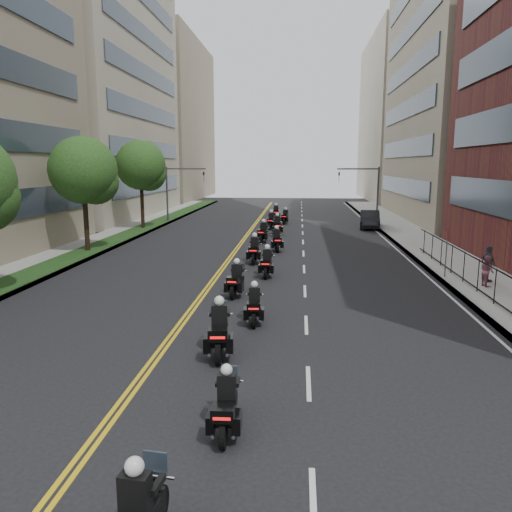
{
  "coord_description": "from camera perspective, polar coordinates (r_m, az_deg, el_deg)",
  "views": [
    {
      "loc": [
        2.87,
        -7.81,
        5.88
      ],
      "look_at": [
        0.92,
        14.68,
        1.7
      ],
      "focal_mm": 35.0,
      "sensor_mm": 36.0,
      "label": 1
    }
  ],
  "objects": [
    {
      "name": "motorcycle_10",
      "position": [
        45.71,
        1.73,
        3.97
      ],
      "size": [
        0.56,
        2.37,
        1.75
      ],
      "rotation": [
        0.0,
        0.0,
        -0.03
      ],
      "color": "black",
      "rests_on": "ground"
    },
    {
      "name": "motorcycle_9",
      "position": [
        41.59,
        2.45,
        3.38
      ],
      "size": [
        0.68,
        2.54,
        1.87
      ],
      "rotation": [
        0.0,
        0.0,
        0.08
      ],
      "color": "black",
      "rests_on": "ground"
    },
    {
      "name": "motorcycle_4",
      "position": [
        22.54,
        -2.26,
        -2.88
      ],
      "size": [
        0.62,
        2.29,
        1.69
      ],
      "rotation": [
        0.0,
        0.0,
        -0.09
      ],
      "color": "black",
      "rests_on": "ground"
    },
    {
      "name": "building_right_far",
      "position": [
        88.09,
        17.74,
        14.65
      ],
      "size": [
        15.0,
        28.0,
        26.0
      ],
      "primitive_type": "cube",
      "color": "#A09781",
      "rests_on": "ground"
    },
    {
      "name": "motorcycle_12",
      "position": [
        53.56,
        2.3,
        4.93
      ],
      "size": [
        0.56,
        2.38,
        1.75
      ],
      "rotation": [
        0.0,
        0.0,
        0.04
      ],
      "color": "black",
      "rests_on": "ground"
    },
    {
      "name": "motorcycle_1",
      "position": [
        11.52,
        -3.41,
        -16.76
      ],
      "size": [
        0.49,
        2.09,
        1.54
      ],
      "rotation": [
        0.0,
        0.0,
        0.03
      ],
      "color": "black",
      "rests_on": "ground"
    },
    {
      "name": "pedestrian_b",
      "position": [
        26.03,
        24.89,
        -1.55
      ],
      "size": [
        0.68,
        0.8,
        1.48
      ],
      "primitive_type": "imported",
      "rotation": [
        0.0,
        0.0,
        1.75
      ],
      "color": "#8D4D59",
      "rests_on": "sidewalk_right"
    },
    {
      "name": "iron_fence",
      "position": [
        21.98,
        26.56,
        -3.72
      ],
      "size": [
        0.05,
        28.0,
        1.5
      ],
      "color": "black",
      "rests_on": "sidewalk_right"
    },
    {
      "name": "parked_sedan",
      "position": [
        47.5,
        12.86,
        4.11
      ],
      "size": [
        2.28,
        5.12,
        1.63
      ],
      "primitive_type": "imported",
      "rotation": [
        0.0,
        0.0,
        -0.11
      ],
      "color": "black",
      "rests_on": "ground"
    },
    {
      "name": "motorcycle_7",
      "position": [
        34.09,
        2.37,
        1.73
      ],
      "size": [
        0.71,
        2.36,
        1.75
      ],
      "rotation": [
        0.0,
        0.0,
        0.13
      ],
      "color": "black",
      "rests_on": "ground"
    },
    {
      "name": "traffic_signal_right",
      "position": [
        50.3,
        12.69,
        7.75
      ],
      "size": [
        4.09,
        0.2,
        5.6
      ],
      "color": "#3F3F44",
      "rests_on": "ground"
    },
    {
      "name": "motorcycle_6",
      "position": [
        30.02,
        -0.18,
        0.58
      ],
      "size": [
        0.56,
        2.45,
        1.81
      ],
      "rotation": [
        0.0,
        0.0,
        0.0
      ],
      "color": "black",
      "rests_on": "ground"
    },
    {
      "name": "traffic_signal_left",
      "position": [
        51.38,
        -9.11,
        7.93
      ],
      "size": [
        4.09,
        0.2,
        5.6
      ],
      "color": "#3F3F44",
      "rests_on": "ground"
    },
    {
      "name": "street_trees",
      "position": [
        29.87,
        -23.07,
        8.23
      ],
      "size": [
        4.4,
        38.4,
        7.98
      ],
      "color": "black",
      "rests_on": "ground"
    },
    {
      "name": "ground",
      "position": [
        10.19,
        -13.72,
        -25.09
      ],
      "size": [
        160.0,
        160.0,
        0.0
      ],
      "primitive_type": "plane",
      "color": "black",
      "rests_on": "ground"
    },
    {
      "name": "sidewalk_left",
      "position": [
        36.49,
        -19.17,
        0.75
      ],
      "size": [
        4.0,
        90.0,
        0.15
      ],
      "primitive_type": "cube",
      "color": "gray",
      "rests_on": "ground"
    },
    {
      "name": "building_left_far",
      "position": [
        89.62,
        -11.56,
        14.84
      ],
      "size": [
        16.0,
        28.0,
        26.0
      ],
      "primitive_type": "cube",
      "color": "gray",
      "rests_on": "ground"
    },
    {
      "name": "motorcycle_2",
      "position": [
        15.68,
        -4.2,
        -8.69
      ],
      "size": [
        0.72,
        2.52,
        1.86
      ],
      "rotation": [
        0.0,
        0.0,
        0.11
      ],
      "color": "black",
      "rests_on": "ground"
    },
    {
      "name": "building_right_tan",
      "position": [
        59.53,
        24.43,
        18.41
      ],
      "size": [
        15.11,
        28.0,
        30.0
      ],
      "color": "gray",
      "rests_on": "ground"
    },
    {
      "name": "pedestrian_c",
      "position": [
        27.0,
        25.0,
        -0.8
      ],
      "size": [
        0.67,
        1.13,
        1.8
      ],
      "primitive_type": "imported",
      "rotation": [
        0.0,
        0.0,
        1.8
      ],
      "color": "#3A3940",
      "rests_on": "sidewalk_right"
    },
    {
      "name": "motorcycle_8",
      "position": [
        37.87,
        0.83,
        2.62
      ],
      "size": [
        0.7,
        2.39,
        1.76
      ],
      "rotation": [
        0.0,
        0.0,
        -0.12
      ],
      "color": "black",
      "rests_on": "ground"
    },
    {
      "name": "motorcycle_11",
      "position": [
        49.77,
        3.36,
        4.44
      ],
      "size": [
        0.66,
        2.21,
        1.64
      ],
      "rotation": [
        0.0,
        0.0,
        -0.13
      ],
      "color": "black",
      "rests_on": "ground"
    },
    {
      "name": "sidewalk_right",
      "position": [
        34.54,
        20.2,
        0.17
      ],
      "size": [
        4.0,
        90.0,
        0.15
      ],
      "primitive_type": "cube",
      "color": "gray",
      "rests_on": "ground"
    },
    {
      "name": "motorcycle_3",
      "position": [
        18.76,
        -0.19,
        -5.78
      ],
      "size": [
        0.53,
        2.14,
        1.58
      ],
      "rotation": [
        0.0,
        0.0,
        0.06
      ],
      "color": "black",
      "rests_on": "ground"
    },
    {
      "name": "grass_strip",
      "position": [
        36.15,
        -18.02,
        0.89
      ],
      "size": [
        2.0,
        90.0,
        0.04
      ],
      "primitive_type": "cube",
      "color": "black",
      "rests_on": "sidewalk_left"
    },
    {
      "name": "building_left_mid",
      "position": [
        62.09,
        -20.0,
        20.21
      ],
      "size": [
        16.11,
        28.0,
        34.0
      ],
      "color": "#A09781",
      "rests_on": "ground"
    },
    {
      "name": "motorcycle_5",
      "position": [
        26.35,
        1.27,
        -0.91
      ],
      "size": [
        0.54,
        2.3,
        1.7
      ],
      "rotation": [
        0.0,
        0.0,
        -0.03
      ],
      "color": "black",
      "rests_on": "ground"
    }
  ]
}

